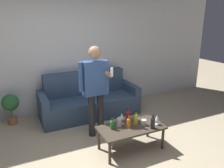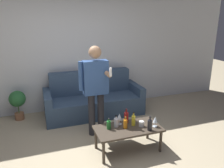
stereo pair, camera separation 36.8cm
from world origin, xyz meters
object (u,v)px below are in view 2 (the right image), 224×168
Objects in this scene: couch at (93,99)px; bottle_orange at (125,124)px; coffee_table at (128,130)px; person_standing_front at (95,85)px.

couch reaches higher than bottle_orange.
couch is 2.01× the size of coffee_table.
person_standing_front is (-0.19, -0.92, 0.62)m from couch.
bottle_orange is at bearing 176.82° from coffee_table.
couch is 1.12m from person_standing_front.
person_standing_front is at bearing 113.84° from bottle_orange.
bottle_orange is at bearing -66.16° from person_standing_front.
person_standing_front reaches higher than couch.
coffee_table is (0.15, -1.58, 0.03)m from couch.
coffee_table is at bearing -3.18° from bottle_orange.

